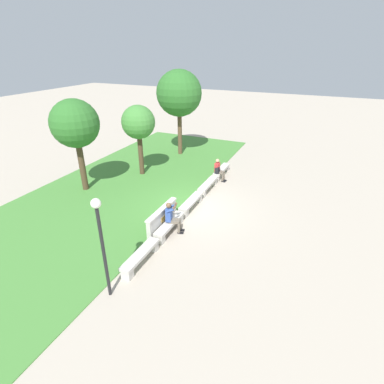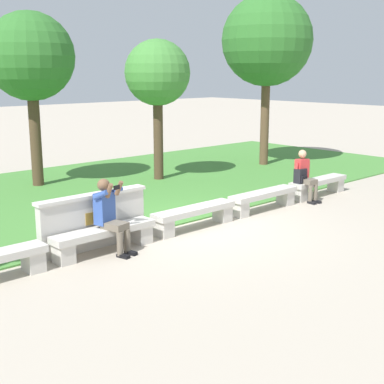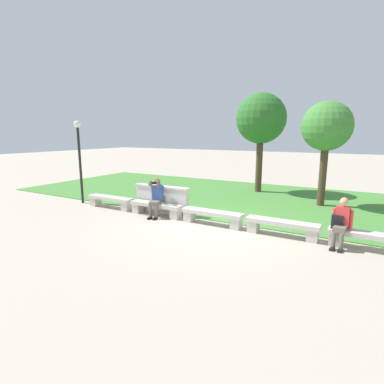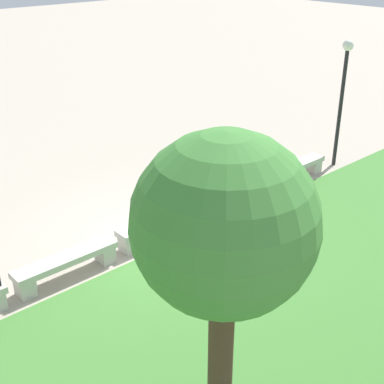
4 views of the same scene
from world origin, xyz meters
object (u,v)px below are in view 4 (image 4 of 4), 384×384
Objects in this scene: lamp_post at (343,84)px; bench_far at (66,263)px; tree_right_background at (224,228)px; bench_main at (294,169)px; bench_mid at (161,225)px; person_photographer at (231,176)px; bench_near at (235,194)px.

bench_far is at bearing -0.47° from lamp_post.
bench_far is at bearing -96.09° from tree_right_background.
bench_mid is (4.34, 0.00, 0.00)m from bench_main.
person_photographer is at bearing -1.91° from bench_main.
bench_mid is at bearing -0.64° from lamp_post.
tree_right_background is at bearing 59.07° from bench_mid.
lamp_post is at bearing 179.53° from bench_far.
bench_mid is 0.60× the size of lamp_post.
bench_near is at bearing 134.93° from person_photographer.
bench_mid is at bearing 0.00° from bench_near.
bench_main is 0.60× the size of lamp_post.
person_photographer is 0.33× the size of tree_right_background.
lamp_post is at bearing 177.92° from person_photographer.
lamp_post is at bearing 179.00° from bench_near.
tree_right_background is (6.98, 4.41, 2.75)m from bench_main.
person_photographer reaches higher than bench_mid.
person_photographer is at bearing -177.95° from bench_mid.
bench_main is at bearing 180.00° from bench_mid.
bench_far is (4.34, 0.00, 0.00)m from bench_near.
person_photographer reaches higher than bench_main.
bench_mid and bench_far have the same top height.
tree_right_background is 9.69m from lamp_post.
person_photographer reaches higher than bench_near.
bench_far is (6.51, 0.00, 0.00)m from bench_main.
bench_near is at bearing -1.00° from lamp_post.
bench_far is 4.29m from person_photographer.
bench_near is at bearing 180.00° from bench_far.
tree_right_background is (2.64, 4.41, 2.75)m from bench_mid.
bench_main and bench_near have the same top height.
bench_main is at bearing 180.00° from bench_far.
tree_right_background is (0.47, 4.41, 2.75)m from bench_far.
person_photographer is (-4.26, -0.07, 0.43)m from bench_far.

